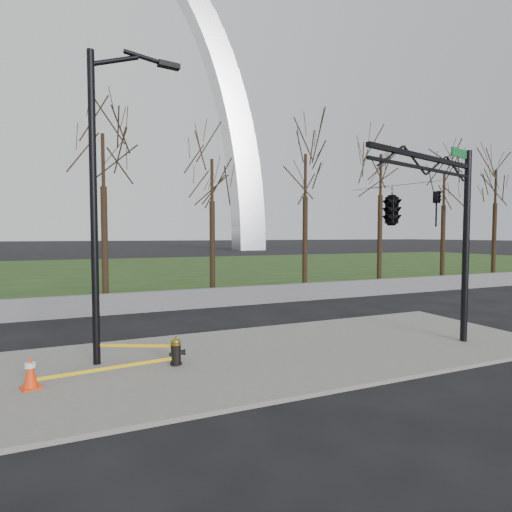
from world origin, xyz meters
name	(u,v)px	position (x,y,z in m)	size (l,w,h in m)	color
ground	(257,357)	(0.00, 0.00, 0.00)	(500.00, 500.00, 0.00)	black
sidewalk	(257,356)	(0.00, 0.00, 0.05)	(18.00, 6.00, 0.10)	slate
grass_strip	(135,270)	(0.00, 30.00, 0.03)	(120.00, 40.00, 0.06)	#1E3B15
guardrail	(189,299)	(0.00, 8.00, 0.45)	(60.00, 0.30, 0.90)	#59595B
gateway_arch	(107,87)	(0.00, 75.00, 32.50)	(66.00, 6.00, 65.00)	silver
tree_row	(260,212)	(5.32, 12.00, 4.78)	(56.64, 4.00, 9.56)	black
fire_hydrant	(176,352)	(-2.25, -0.04, 0.44)	(0.46, 0.30, 0.74)	black
traffic_cone	(30,372)	(-5.48, -0.38, 0.46)	(0.49, 0.49, 0.73)	#F73A0D
street_light	(103,185)	(-3.90, 0.86, 4.69)	(2.38, 0.52, 8.21)	black
traffic_signal_mast	(409,207)	(3.39, -2.10, 4.15)	(4.95, 2.54, 6.00)	black
caution_tape	(120,359)	(-3.61, 0.02, 0.39)	(3.22, 1.22, 0.39)	#EAB60C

